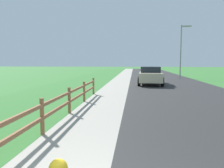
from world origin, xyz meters
name	(u,v)px	position (x,y,z in m)	size (l,w,h in m)	color
ground_plane	(131,78)	(0.00, 25.00, 0.00)	(120.00, 120.00, 0.00)	#377432
road_asphalt	(158,77)	(3.50, 27.00, 0.00)	(7.00, 66.00, 0.01)	#2B2B2B
curb_concrete	(108,77)	(-3.00, 27.00, 0.00)	(6.00, 66.00, 0.01)	#A49E92
grass_verge	(97,76)	(-4.50, 27.00, 0.01)	(5.00, 66.00, 0.00)	#377432
rail_fence	(58,104)	(-2.01, 4.97, 0.58)	(0.11, 12.47, 0.98)	#8E5D3C
parked_suv_beige	(150,75)	(1.79, 17.34, 0.78)	(2.22, 4.64, 1.53)	#C6B793
street_lamp	(182,47)	(5.85, 24.64, 3.66)	(1.17, 0.20, 6.13)	gray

